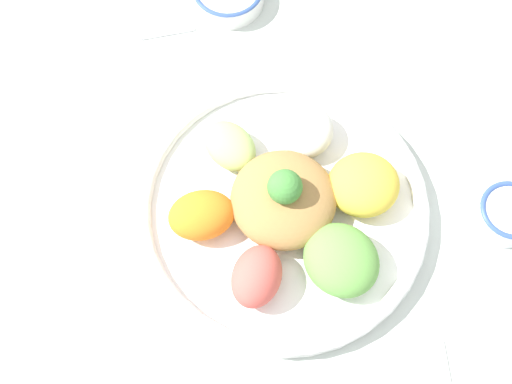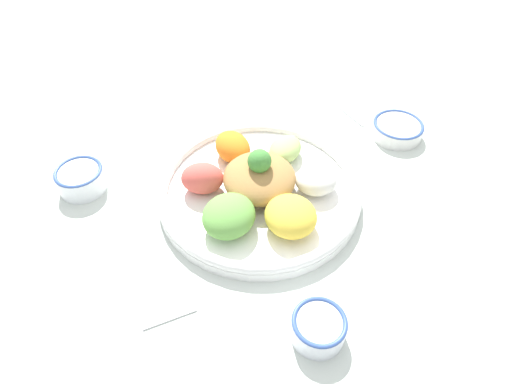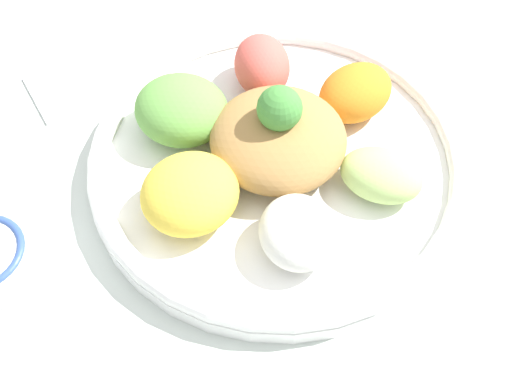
% 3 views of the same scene
% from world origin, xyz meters
% --- Properties ---
extents(ground_plane, '(2.40, 2.40, 0.00)m').
position_xyz_m(ground_plane, '(0.00, 0.00, 0.00)').
color(ground_plane, silver).
extents(salad_platter, '(0.40, 0.40, 0.12)m').
position_xyz_m(salad_platter, '(-0.04, -0.01, 0.03)').
color(salad_platter, white).
rests_on(salad_platter, ground_plane).
extents(serving_spoon_main, '(0.06, 0.13, 0.01)m').
position_xyz_m(serving_spoon_main, '(-0.29, 0.20, 0.00)').
color(serving_spoon_main, silver).
rests_on(serving_spoon_main, ground_plane).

